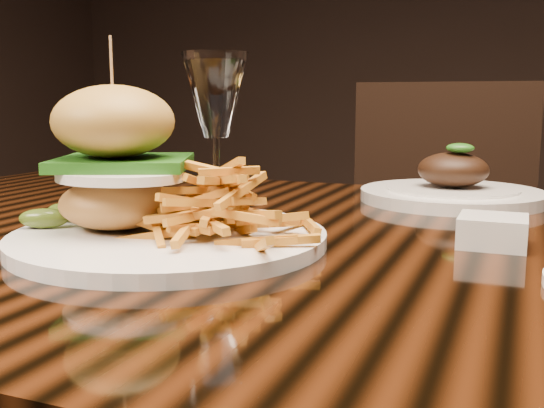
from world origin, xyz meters
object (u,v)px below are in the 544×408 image
at_px(burger_plate, 162,191).
at_px(wine_glass, 216,101).
at_px(chair_far, 436,249).
at_px(dining_table, 341,301).
at_px(far_dish, 452,190).

distance_m(burger_plate, wine_glass, 0.13).
height_order(burger_plate, chair_far, burger_plate).
xyz_separation_m(dining_table, far_dish, (0.09, 0.31, 0.09)).
distance_m(wine_glass, far_dish, 0.44).
bearing_deg(wine_glass, chair_far, 81.25).
distance_m(dining_table, far_dish, 0.34).
height_order(far_dish, chair_far, chair_far).
relative_size(dining_table, burger_plate, 4.71).
bearing_deg(far_dish, dining_table, -105.52).
relative_size(burger_plate, far_dish, 1.21).
relative_size(far_dish, chair_far, 0.29).
bearing_deg(far_dish, wine_glass, -124.26).
relative_size(burger_plate, chair_far, 0.36).
distance_m(dining_table, burger_plate, 0.24).
relative_size(dining_table, chair_far, 1.68).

